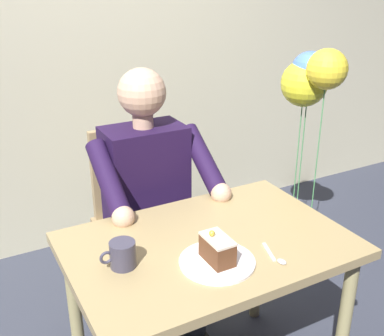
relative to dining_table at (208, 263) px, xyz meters
name	(u,v)px	position (x,y,z in m)	size (l,w,h in m)	color
dining_table	(208,263)	(0.00, 0.00, 0.00)	(1.00, 0.67, 0.71)	tan
chair	(139,212)	(0.00, -0.67, -0.10)	(0.42, 0.42, 0.92)	#9B8158
seated_person	(153,201)	(0.00, -0.49, 0.04)	(0.53, 0.58, 1.23)	#211135
dessert_plate	(217,262)	(0.04, 0.13, 0.10)	(0.25, 0.25, 0.01)	white
cake_slice	(217,249)	(0.04, 0.13, 0.15)	(0.07, 0.13, 0.11)	brown
coffee_cup	(122,253)	(0.32, 0.00, 0.14)	(0.12, 0.09, 0.09)	#3C3A4C
dessert_spoon	(276,257)	(-0.14, 0.20, 0.10)	(0.05, 0.14, 0.01)	silver
balloon_display	(311,95)	(-0.94, -0.56, 0.40)	(0.25, 0.37, 1.26)	#B2C1C6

